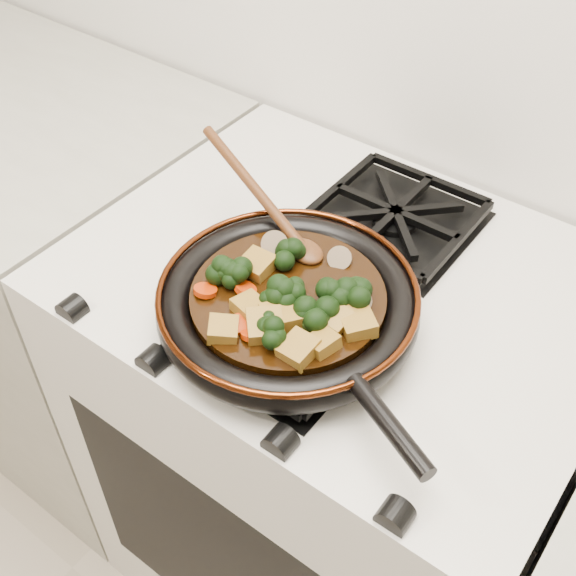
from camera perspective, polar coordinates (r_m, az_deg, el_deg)
The scene contains 36 objects.
stove at distance 1.37m, azimuth 3.37°, elevation -12.69°, with size 0.76×0.60×0.90m, color beige.
burner_grate_front at distance 0.93m, azimuth -0.31°, elevation -3.01°, with size 0.23×0.23×0.03m, color black, non-canonical shape.
burner_grate_back at distance 1.11m, azimuth 8.46°, elevation 5.59°, with size 0.23×0.23×0.03m, color black, non-canonical shape.
skillet at distance 0.92m, azimuth 0.06°, elevation -1.24°, with size 0.44×0.34×0.05m.
braising_sauce at distance 0.92m, azimuth 0.00°, elevation -0.94°, with size 0.25×0.25×0.02m, color black.
tofu_cube_0 at distance 0.89m, azimuth -3.11°, elevation -1.47°, with size 0.03×0.03×0.02m, color olive.
tofu_cube_1 at distance 0.84m, azimuth 0.83°, elevation -4.88°, with size 0.04×0.04×0.02m, color olive.
tofu_cube_2 at distance 0.87m, azimuth -0.60°, elevation -2.35°, with size 0.04×0.04×0.02m, color olive.
tofu_cube_3 at distance 0.85m, azimuth 2.74°, elevation -4.37°, with size 0.04×0.03×0.02m, color olive.
tofu_cube_4 at distance 0.86m, azimuth -5.15°, elevation -3.32°, with size 0.04×0.04×0.02m, color olive.
tofu_cube_5 at distance 0.86m, azimuth -1.83°, elevation -3.07°, with size 0.04×0.04×0.02m, color olive.
tofu_cube_6 at distance 0.94m, azimuth -2.48°, elevation 1.79°, with size 0.04×0.04×0.02m, color olive.
tofu_cube_7 at distance 0.87m, azimuth 3.74°, elevation -2.48°, with size 0.04×0.04×0.02m, color olive.
tofu_cube_8 at distance 0.89m, azimuth 4.44°, elevation -1.28°, with size 0.04×0.04×0.02m, color olive.
tofu_cube_9 at distance 0.87m, azimuth 5.57°, elevation -2.93°, with size 0.04×0.04×0.02m, color olive.
broccoli_floret_0 at distance 0.89m, azimuth 5.66°, elevation -1.11°, with size 0.06×0.06×0.05m, color black, non-canonical shape.
broccoli_floret_1 at distance 0.86m, azimuth 1.48°, elevation -2.80°, with size 0.06×0.06×0.05m, color black, non-canonical shape.
broccoli_floret_2 at distance 0.89m, azimuth -0.02°, elevation -0.70°, with size 0.06×0.06×0.05m, color black, non-canonical shape.
broccoli_floret_3 at distance 0.85m, azimuth -1.45°, elevation -3.40°, with size 0.05×0.05×0.05m, color black, non-canonical shape.
broccoli_floret_4 at distance 0.89m, azimuth -0.54°, elevation -0.84°, with size 0.06×0.06×0.06m, color black, non-canonical shape.
broccoli_floret_5 at distance 0.92m, azimuth -4.88°, elevation 0.86°, with size 0.06×0.06×0.05m, color black, non-canonical shape.
broccoli_floret_6 at distance 0.88m, azimuth 3.27°, elevation -1.29°, with size 0.06×0.06×0.05m, color black, non-canonical shape.
broccoli_floret_7 at distance 0.92m, azimuth -4.54°, elevation 0.98°, with size 0.06×0.06×0.06m, color black, non-canonical shape.
broccoli_floret_8 at distance 0.90m, azimuth 4.35°, elevation -0.44°, with size 0.06×0.06×0.05m, color black, non-canonical shape.
broccoli_floret_9 at distance 0.95m, azimuth -0.06°, elevation 2.59°, with size 0.06×0.06×0.05m, color black, non-canonical shape.
carrot_coin_0 at distance 0.87m, azimuth -3.69°, elevation -2.87°, with size 0.03×0.03×0.01m, color #A92804.
carrot_coin_1 at distance 0.91m, azimuth -3.38°, elevation -0.08°, with size 0.03×0.03×0.01m, color #A92804.
carrot_coin_2 at distance 0.86m, azimuth -2.81°, elevation -3.65°, with size 0.03×0.03×0.01m, color #A92804.
carrot_coin_3 at distance 0.91m, azimuth 5.78°, elevation -0.11°, with size 0.03×0.03×0.01m, color #A92804.
carrot_coin_4 at distance 0.91m, azimuth -6.55°, elevation -0.20°, with size 0.03×0.03×0.01m, color #A92804.
mushroom_slice_0 at distance 0.95m, azimuth 4.10°, elevation 2.35°, with size 0.03×0.03×0.01m, color brown.
mushroom_slice_1 at distance 0.97m, azimuth -1.09°, elevation 3.50°, with size 0.04×0.04×0.01m, color brown.
mushroom_slice_2 at distance 0.90m, azimuth 5.73°, elevation -0.59°, with size 0.04×0.04×0.01m, color brown.
mushroom_slice_3 at distance 0.89m, azimuth 5.57°, elevation -1.40°, with size 0.03×0.03×0.01m, color brown.
mushroom_slice_4 at distance 0.90m, azimuth 5.67°, elevation -1.03°, with size 0.03×0.03×0.01m, color brown.
wooden_spoon at distance 0.99m, azimuth -0.99°, elevation 5.85°, with size 0.15×0.07×0.24m.
Camera 1 is at (0.38, 1.05, 1.60)m, focal length 45.00 mm.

